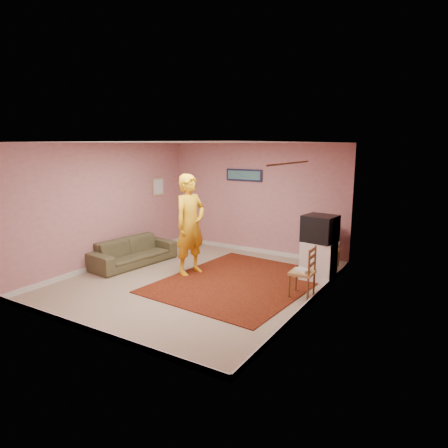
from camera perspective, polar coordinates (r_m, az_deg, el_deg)
The scene contains 26 objects.
ground at distance 7.70m, azimuth -4.12°, elevation -8.20°, with size 5.00×5.00×0.00m, color tan.
wall_back at distance 9.49m, azimuth 4.54°, elevation 3.61°, with size 4.50×0.02×2.60m, color #C48186.
wall_front at distance 5.57m, azimuth -19.37°, elevation -2.48°, with size 4.50×0.02×2.60m, color #C48186.
wall_left at distance 8.85m, azimuth -16.23°, elevation 2.63°, with size 0.02×5.00×2.60m, color #C48186.
wall_right at distance 6.35m, azimuth 12.51°, elevation -0.46°, with size 0.02×5.00×2.60m, color #C48186.
ceiling at distance 7.26m, azimuth -4.42°, elevation 11.54°, with size 4.50×5.00×0.02m, color silver.
baseboard_back at distance 9.73m, azimuth 4.40°, elevation -3.72°, with size 4.50×0.02×0.10m, color silver.
baseboard_front at distance 5.98m, azimuth -18.49°, elevation -14.18°, with size 4.50×0.02×0.10m, color silver.
baseboard_left at distance 9.11m, azimuth -15.76°, elevation -5.17°, with size 0.02×5.00×0.10m, color silver.
baseboard_right at distance 6.72m, azimuth 11.97°, elevation -10.95°, with size 0.02×5.00×0.10m, color silver.
window at distance 5.49m, azimuth 9.47°, elevation -0.57°, with size 0.01×1.10×1.50m, color black.
curtain_sheer at distance 5.41m, azimuth 8.67°, elevation -2.91°, with size 0.01×0.75×2.10m, color white.
curtain_floral at distance 6.05m, azimuth 11.10°, elevation -1.47°, with size 0.01×0.35×2.10m, color silver.
curtain_rod at distance 5.40m, azimuth 9.33°, elevation 8.55°, with size 0.02×0.02×1.40m, color brown.
picture_back at distance 9.54m, azimuth 2.88°, elevation 6.99°, with size 0.95×0.04×0.28m.
picture_left at distance 9.94m, azimuth -9.38°, elevation 5.29°, with size 0.04×0.38×0.42m.
area_rug at distance 7.66m, azimuth 2.19°, elevation -8.20°, with size 2.55×3.19×0.02m, color #310509.
tv_cabinet at distance 7.91m, azimuth 13.35°, elevation -5.08°, with size 0.59×0.54×0.75m, color white.
crt_tv at distance 7.76m, azimuth 13.52°, elevation -0.61°, with size 0.65×0.60×0.51m.
chair_a at distance 8.66m, azimuth 14.97°, elevation -2.61°, with size 0.46×0.45×0.48m.
dvd_player at distance 8.68m, azimuth 14.95°, elevation -3.00°, with size 0.31×0.22×0.05m, color #B9B9BE.
blue_throw at distance 8.62m, azimuth 15.03°, elevation -1.49°, with size 0.38×0.05×0.40m, color #83ABD7.
chair_b at distance 6.91m, azimuth 11.15°, elevation -5.95°, with size 0.40×0.41×0.48m.
game_console at distance 6.93m, azimuth 11.13°, elevation -6.46°, with size 0.23×0.17×0.05m, color white.
sofa at distance 8.89m, azimuth -12.84°, elevation -3.88°, with size 1.93×0.75×0.56m, color #4C462E.
person at distance 7.92m, azimuth -4.84°, elevation -0.11°, with size 0.73×0.48×2.01m, color gold.
Camera 1 is at (4.22, -5.90, 2.57)m, focal length 32.00 mm.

